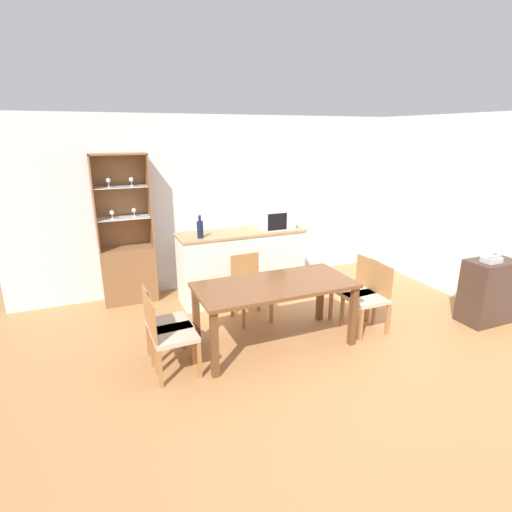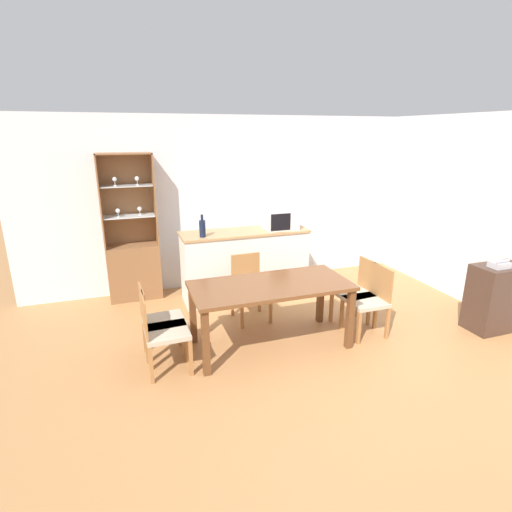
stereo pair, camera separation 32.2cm
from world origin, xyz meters
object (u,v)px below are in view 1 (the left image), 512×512
Objects in this scene: dining_table at (275,291)px; dining_chair_head_far at (250,287)px; dining_chair_side_left_far at (165,324)px; wine_bottle at (200,229)px; microwave at (276,219)px; dining_chair_side_right_near at (369,297)px; telephone at (492,259)px; dining_chair_side_right_far at (356,290)px; side_cabinet at (488,291)px; dining_chair_side_left_near at (170,335)px; display_cabinet at (128,261)px.

dining_chair_head_far reaches higher than dining_table.
dining_chair_side_left_far is 2.75× the size of wine_bottle.
dining_table is 3.82× the size of microwave.
dining_chair_side_right_near and dining_chair_head_far have the same top height.
dining_chair_side_left_far is 2.38m from dining_chair_side_right_near.
dining_table is 1.62m from microwave.
wine_bottle is at bearing -174.17° from microwave.
dining_chair_side_left_far is 3.99× the size of telephone.
dining_chair_side_right_near is (0.00, -0.25, 0.00)m from dining_chair_side_right_far.
microwave reaches higher than dining_chair_side_right_near.
side_cabinet is at bearing -10.75° from dining_table.
wine_bottle is (-0.47, 0.56, 0.68)m from dining_chair_head_far.
side_cabinet is 3.92× the size of telephone.
dining_chair_side_left_near is (-1.19, -0.12, -0.22)m from dining_table.
dining_table is 8.37× the size of telephone.
dining_chair_side_right_far is 2.13m from wine_bottle.
display_cabinet is at bearing 148.06° from telephone.
telephone reaches higher than dining_chair_side_right_far.
display_cabinet reaches higher than microwave.
dining_chair_side_right_far is 1.00× the size of dining_chair_side_right_near.
dining_chair_side_left_near is 1.82× the size of microwave.
dining_chair_side_right_near is at bearing 80.82° from dining_chair_side_left_far.
dining_chair_side_right_far is 1.00× the size of dining_chair_side_left_near.
dining_chair_side_left_near is at bearing -85.34° from display_cabinet.
dining_chair_side_left_far is 1.82× the size of microwave.
dining_chair_side_left_far is at bearing 84.84° from dining_chair_side_right_near.
wine_bottle reaches higher than dining_chair_side_left_far.
side_cabinet is (3.17, -1.80, -0.70)m from wine_bottle.
dining_chair_side_right_far is at bearing 86.73° from dining_chair_side_left_far.
dining_chair_head_far is 2.75× the size of wine_bottle.
microwave reaches higher than dining_chair_head_far.
telephone is at bearing -11.94° from dining_table.
dining_chair_side_left_far is at bearing 25.02° from dining_chair_head_far.
dining_table is 2.10× the size of dining_chair_side_left_far.
dining_chair_side_right_near is 1.02× the size of side_cabinet.
display_cabinet is 2.49× the size of dining_chair_side_left_near.
dining_chair_side_right_far is 3.99× the size of telephone.
dining_chair_head_far is 2.97m from side_cabinet.
dining_chair_head_far is 1.00× the size of dining_chair_side_left_near.
display_cabinet is 2.06m from dining_chair_side_left_near.
side_cabinet is at bearing -29.51° from wine_bottle.
dining_chair_side_left_near reaches higher than side_cabinet.
telephone reaches higher than side_cabinet.
display_cabinet is 3.11m from dining_chair_side_right_far.
microwave is at bearing 121.17° from dining_chair_side_left_far.
wine_bottle is 3.60m from telephone.
dining_chair_side_left_near is at bearing 173.53° from telephone.
dining_chair_side_left_near is (-0.00, -0.24, 0.00)m from dining_chair_side_left_far.
dining_chair_side_right_far is at bearing -34.97° from wine_bottle.
microwave reaches higher than dining_table.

